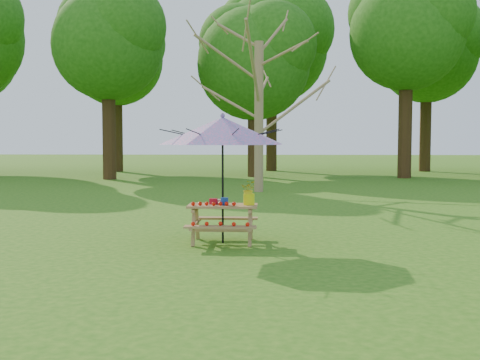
{
  "coord_description": "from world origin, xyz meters",
  "views": [
    {
      "loc": [
        4.0,
        -5.96,
        1.82
      ],
      "look_at": [
        3.52,
        4.38,
        1.1
      ],
      "focal_mm": 45.0,
      "sensor_mm": 36.0,
      "label": 1
    }
  ],
  "objects": [
    {
      "name": "produce_bins",
      "position": [
        3.16,
        4.43,
        0.72
      ],
      "size": [
        0.34,
        0.42,
        0.13
      ],
      "color": "#AF0E21",
      "rests_on": "picnic_table"
    },
    {
      "name": "treeline",
      "position": [
        0.0,
        22.0,
        8.0
      ],
      "size": [
        60.0,
        12.0,
        16.0
      ],
      "primitive_type": null,
      "color": "#1E5C0F",
      "rests_on": "ground"
    },
    {
      "name": "flower_bucket",
      "position": [
        3.68,
        4.36,
        0.89
      ],
      "size": [
        0.28,
        0.25,
        0.42
      ],
      "color": "#ECF00C",
      "rests_on": "picnic_table"
    },
    {
      "name": "tomatoes_row",
      "position": [
        3.07,
        4.2,
        0.71
      ],
      "size": [
        0.77,
        0.13,
        0.07
      ],
      "primitive_type": null,
      "color": "red",
      "rests_on": "picnic_table"
    },
    {
      "name": "patio_umbrella",
      "position": [
        3.22,
        4.38,
        1.95
      ],
      "size": [
        2.76,
        2.76,
        2.25
      ],
      "color": "black",
      "rests_on": "ground"
    },
    {
      "name": "picnic_table",
      "position": [
        3.22,
        4.38,
        0.33
      ],
      "size": [
        1.2,
        1.32,
        0.67
      ],
      "color": "#9E7B47",
      "rests_on": "ground"
    }
  ]
}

